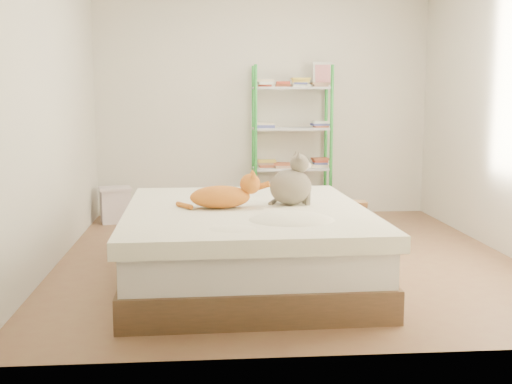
{
  "coord_description": "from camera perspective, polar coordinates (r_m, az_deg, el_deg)",
  "views": [
    {
      "loc": [
        -0.7,
        -5.27,
        1.35
      ],
      "look_at": [
        -0.29,
        -0.36,
        0.62
      ],
      "focal_mm": 45.0,
      "sensor_mm": 36.0,
      "label": 1
    }
  ],
  "objects": [
    {
      "name": "shelf_unit",
      "position": [
        7.24,
        3.24,
        4.56
      ],
      "size": [
        0.9,
        0.36,
        1.74
      ],
      "color": "green",
      "rests_on": "ground"
    },
    {
      "name": "cardboard_box",
      "position": [
        6.26,
        7.49,
        -2.47
      ],
      "size": [
        0.56,
        0.55,
        0.4
      ],
      "rotation": [
        0.0,
        0.0,
        -0.19
      ],
      "color": "#B6844A",
      "rests_on": "ground"
    },
    {
      "name": "room",
      "position": [
        5.32,
        2.81,
        7.87
      ],
      "size": [
        3.81,
        4.21,
        2.61
      ],
      "color": "olive",
      "rests_on": "ground"
    },
    {
      "name": "bed",
      "position": [
        4.75,
        -0.9,
        -4.65
      ],
      "size": [
        1.77,
        2.2,
        0.55
      ],
      "rotation": [
        0.0,
        0.0,
        0.02
      ],
      "color": "brown",
      "rests_on": "ground"
    },
    {
      "name": "white_bin",
      "position": [
        7.12,
        -12.38,
        -1.09
      ],
      "size": [
        0.39,
        0.36,
        0.39
      ],
      "rotation": [
        0.0,
        0.0,
        0.23
      ],
      "color": "silver",
      "rests_on": "ground"
    },
    {
      "name": "grey_cat",
      "position": [
        4.79,
        3.1,
        1.14
      ],
      "size": [
        0.36,
        0.31,
        0.38
      ],
      "primitive_type": null,
      "rotation": [
        0.0,
        0.0,
        1.65
      ],
      "color": "#776A51",
      "rests_on": "bed"
    },
    {
      "name": "orange_cat",
      "position": [
        4.65,
        -3.21,
        -0.18
      ],
      "size": [
        0.53,
        0.3,
        0.21
      ],
      "primitive_type": null,
      "rotation": [
        0.0,
        0.0,
        0.04
      ],
      "color": "orange",
      "rests_on": "bed"
    }
  ]
}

